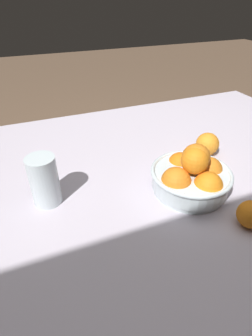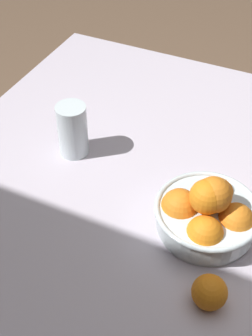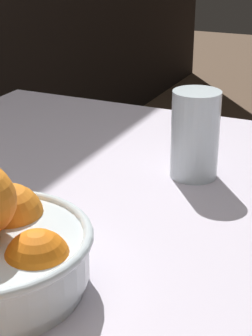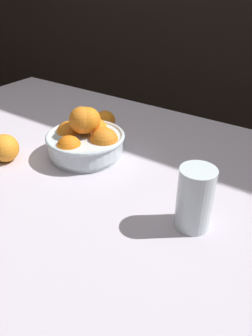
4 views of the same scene
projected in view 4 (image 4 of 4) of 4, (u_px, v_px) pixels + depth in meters
ground_plane at (76, 323)px, 1.31m from camera, size 12.00×12.00×0.00m
dining_table at (57, 185)px, 0.96m from camera, size 1.50×1.15×0.73m
fruit_bowl at (86, 139)px, 0.96m from camera, size 0.23×0.23×0.15m
juice_glass at (196, 199)px, 0.69m from camera, size 0.08×0.08×0.14m
orange_loose_near_bowl at (105, 121)px, 1.12m from camera, size 0.07×0.07×0.07m
orange_loose_front at (5, 148)px, 0.94m from camera, size 0.08×0.08×0.08m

